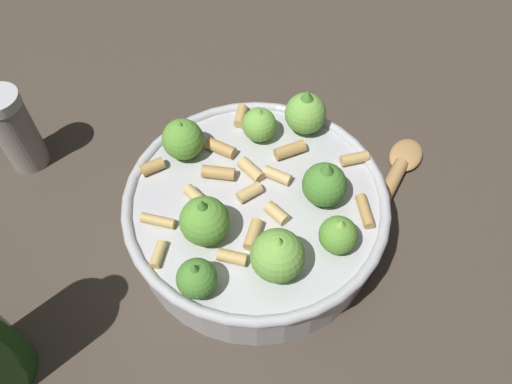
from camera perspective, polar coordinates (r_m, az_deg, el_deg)
ground_plane at (r=0.52m, az=-0.00°, el=-4.41°), size 2.40×2.40×0.00m
cooking_pan at (r=0.48m, az=0.06°, el=-1.99°), size 0.26×0.26×0.11m
pepper_shaker at (r=0.59m, az=-26.14°, el=6.43°), size 0.04×0.04×0.10m
wooden_spoon at (r=0.55m, az=14.81°, el=-0.15°), size 0.21×0.05×0.02m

